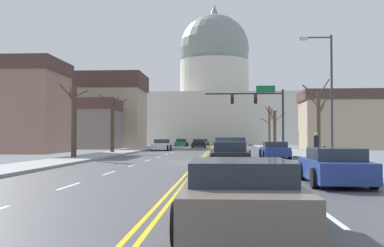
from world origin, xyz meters
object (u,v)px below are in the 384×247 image
(signal_gantry, at_px, (260,105))
(sedan_oncoming_00, at_px, (161,145))
(sedan_near_01, at_px, (275,150))
(sedan_near_04, at_px, (334,167))
(sedan_oncoming_02, at_px, (181,143))
(sedan_near_05, at_px, (240,195))
(sedan_near_00, at_px, (228,148))
(pickup_truck_near_02, at_px, (230,151))
(sedan_near_03, at_px, (229,156))
(sedan_oncoming_01, at_px, (199,144))
(pedestrian_00, at_px, (316,144))
(bicycle_parked, at_px, (324,153))
(sedan_oncoming_03, at_px, (203,142))
(street_lamp_right, at_px, (327,86))

(signal_gantry, bearing_deg, sedan_oncoming_00, 151.58)
(sedan_near_01, distance_m, sedan_near_04, 18.74)
(sedan_oncoming_00, xyz_separation_m, sedan_oncoming_02, (0.33, 22.50, -0.03))
(sedan_near_01, relative_size, sedan_near_05, 0.94)
(sedan_near_00, xyz_separation_m, sedan_near_05, (-0.32, -33.11, -0.01))
(pickup_truck_near_02, height_order, sedan_oncoming_00, pickup_truck_near_02)
(sedan_near_03, xyz_separation_m, sedan_oncoming_01, (-3.59, 42.18, -0.02))
(signal_gantry, xyz_separation_m, sedan_near_01, (0.04, -11.39, -4.25))
(sedan_near_04, xyz_separation_m, sedan_near_05, (-3.45, -7.35, -0.01))
(pickup_truck_near_02, bearing_deg, sedan_oncoming_00, 107.86)
(sedan_oncoming_01, xyz_separation_m, pedestrian_00, (9.53, -34.34, 0.50))
(pickup_truck_near_02, relative_size, bicycle_parked, 3.12)
(sedan_near_04, bearing_deg, signal_gantry, 89.56)
(sedan_oncoming_03, xyz_separation_m, pedestrian_00, (9.70, -54.32, 0.54))
(pedestrian_00, bearing_deg, sedan_oncoming_03, 100.12)
(street_lamp_right, height_order, sedan_oncoming_02, street_lamp_right)
(sedan_oncoming_02, height_order, bicycle_parked, sedan_oncoming_02)
(pickup_truck_near_02, relative_size, sedan_near_04, 1.24)
(signal_gantry, height_order, pickup_truck_near_02, signal_gantry)
(sedan_oncoming_03, bearing_deg, sedan_near_01, -81.74)
(signal_gantry, relative_size, sedan_near_00, 1.83)
(sedan_near_01, height_order, pickup_truck_near_02, pickup_truck_near_02)
(sedan_near_05, bearing_deg, sedan_near_01, 81.89)
(signal_gantry, distance_m, sedan_oncoming_01, 21.10)
(bicycle_parked, bearing_deg, sedan_near_03, -130.08)
(sedan_oncoming_01, bearing_deg, pedestrian_00, -74.48)
(pickup_truck_near_02, relative_size, sedan_oncoming_01, 1.21)
(sedan_oncoming_01, relative_size, bicycle_parked, 2.57)
(sedan_near_01, xyz_separation_m, sedan_oncoming_02, (-10.51, 39.73, -0.01))
(sedan_oncoming_00, distance_m, pedestrian_00, 24.62)
(sedan_near_00, xyz_separation_m, pedestrian_00, (5.73, -10.58, 0.52))
(sedan_near_04, xyz_separation_m, pedestrian_00, (2.60, 15.18, 0.52))
(signal_gantry, bearing_deg, sedan_near_04, -90.44)
(pickup_truck_near_02, relative_size, pedestrian_00, 3.21)
(sedan_near_00, distance_m, sedan_oncoming_03, 43.92)
(street_lamp_right, height_order, pickup_truck_near_02, street_lamp_right)
(sedan_near_04, relative_size, sedan_oncoming_02, 1.03)
(sedan_near_05, relative_size, pedestrian_00, 2.69)
(pedestrian_00, bearing_deg, sedan_near_05, -105.02)
(street_lamp_right, distance_m, sedan_oncoming_00, 27.06)
(sedan_oncoming_02, distance_m, bicycle_parked, 45.54)
(street_lamp_right, height_order, sedan_near_01, street_lamp_right)
(signal_gantry, xyz_separation_m, sedan_near_04, (-0.23, -30.13, -4.24))
(sedan_near_00, bearing_deg, sedan_oncoming_02, 102.28)
(pedestrian_00, bearing_deg, sedan_near_01, 123.19)
(street_lamp_right, bearing_deg, sedan_oncoming_03, 99.91)
(sedan_oncoming_02, relative_size, bicycle_parked, 2.45)
(pickup_truck_near_02, xyz_separation_m, sedan_near_05, (-0.27, -20.38, -0.13))
(street_lamp_right, xyz_separation_m, sedan_near_04, (-2.81, -12.82, -4.13))
(sedan_near_04, bearing_deg, sedan_oncoming_02, 99.94)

